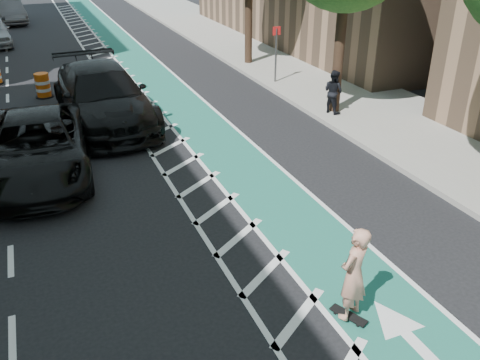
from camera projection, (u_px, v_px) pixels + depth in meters
ground at (194, 292)px, 9.64m from camera, size 120.00×120.00×0.00m
bike_lane at (188, 112)px, 18.91m from camera, size 2.00×90.00×0.01m
buffer_strip at (148, 117)px, 18.40m from camera, size 1.40×90.00×0.01m
sidewalk_right at (337, 91)px, 21.11m from camera, size 5.00×90.00×0.15m
curb_right at (285, 97)px, 20.27m from camera, size 0.12×90.00×0.16m
sign_post at (276, 54)px, 21.54m from camera, size 0.35×0.08×2.47m
skateboard at (348, 315)px, 8.94m from camera, size 0.47×0.71×0.09m
skateboarder at (354, 274)px, 8.54m from camera, size 0.76×0.65×1.77m
suv_near at (37, 147)px, 13.83m from camera, size 3.27×6.15×1.65m
suv_far at (103, 96)px, 17.45m from camera, size 3.07×6.85×1.95m
car_grey at (10, 12)px, 35.73m from camera, size 2.29×4.97×1.58m
pedestrian at (333, 92)px, 18.09m from camera, size 0.80×0.90×1.54m
barrel_b at (43, 86)px, 20.36m from camera, size 0.71×0.71×0.97m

